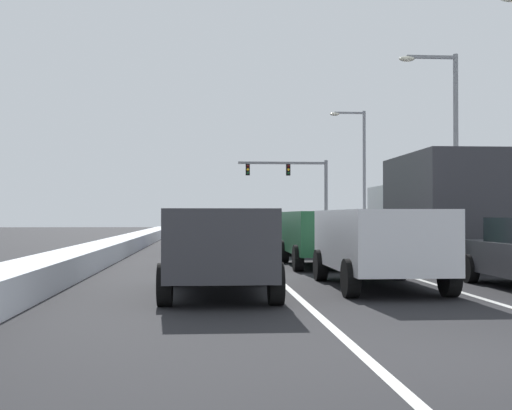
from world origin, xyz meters
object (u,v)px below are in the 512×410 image
(suv_white_center_lane_nearest, at_px, (378,241))
(sedan_red_center_lane_fourth, at_px, (273,231))
(sedan_black_left_lane_third, at_px, (206,235))
(sedan_navy_left_lane_fourth, at_px, (203,232))
(sedan_black_right_lane_third, at_px, (371,234))
(street_lamp_right_mid, at_px, (448,134))
(suv_navy_right_lane_fourth, at_px, (342,226))
(suv_green_center_lane_second, at_px, (322,233))
(box_truck_right_lane_second, at_px, (433,204))
(traffic_light_gantry, at_px, (299,180))
(street_lamp_right_far, at_px, (360,162))
(suv_charcoal_left_lane_nearest, at_px, (219,243))
(sedan_tan_left_lane_fifth, at_px, (209,230))
(roadside_sign_right, at_px, (448,175))
(sedan_silver_left_lane_second, at_px, (209,242))
(sedan_tan_right_lane_fifth, at_px, (322,229))
(suv_maroon_center_lane_fifth, at_px, (269,225))
(suv_gray_center_lane_third, at_px, (294,229))

(suv_white_center_lane_nearest, height_order, sedan_red_center_lane_fourth, suv_white_center_lane_nearest)
(sedan_black_left_lane_third, relative_size, sedan_navy_left_lane_fourth, 1.00)
(sedan_black_right_lane_third, xyz_separation_m, street_lamp_right_mid, (3.83, 1.41, 4.40))
(suv_navy_right_lane_fourth, distance_m, suv_green_center_lane_second, 14.40)
(box_truck_right_lane_second, distance_m, sedan_black_right_lane_third, 7.31)
(traffic_light_gantry, bearing_deg, street_lamp_right_far, -64.75)
(suv_charcoal_left_lane_nearest, height_order, sedan_tan_left_lane_fifth, suv_charcoal_left_lane_nearest)
(suv_navy_right_lane_fourth, bearing_deg, suv_green_center_lane_second, -103.74)
(suv_white_center_lane_nearest, height_order, traffic_light_gantry, traffic_light_gantry)
(suv_white_center_lane_nearest, xyz_separation_m, roadside_sign_right, (11.10, 26.49, 3.00))
(suv_navy_right_lane_fourth, relative_size, street_lamp_right_far, 0.53)
(sedan_silver_left_lane_second, bearing_deg, sedan_navy_left_lane_fourth, 91.23)
(suv_white_center_lane_nearest, xyz_separation_m, suv_green_center_lane_second, (-0.18, 6.10, 0.00))
(sedan_black_right_lane_third, xyz_separation_m, sedan_tan_right_lane_fifth, (0.15, 12.76, 0.00))
(sedan_tan_right_lane_fifth, xyz_separation_m, sedan_red_center_lane_fourth, (-3.66, -6.75, 0.00))
(suv_maroon_center_lane_fifth, xyz_separation_m, traffic_light_gantry, (4.08, 17.06, 3.48))
(sedan_tan_left_lane_fifth, distance_m, roadside_sign_right, 15.22)
(sedan_tan_left_lane_fifth, height_order, roadside_sign_right, roadside_sign_right)
(suv_green_center_lane_second, height_order, sedan_red_center_lane_fourth, suv_green_center_lane_second)
(sedan_red_center_lane_fourth, relative_size, suv_maroon_center_lane_fifth, 0.92)
(roadside_sign_right, bearing_deg, sedan_black_left_lane_third, -137.03)
(box_truck_right_lane_second, xyz_separation_m, traffic_light_gantry, (0.66, 36.03, 2.60))
(sedan_red_center_lane_fourth, xyz_separation_m, street_lamp_right_far, (7.92, 15.34, 4.68))
(sedan_navy_left_lane_fourth, xyz_separation_m, street_lamp_right_mid, (10.83, -3.35, 4.40))
(suv_white_center_lane_nearest, bearing_deg, sedan_black_left_lane_third, 106.10)
(sedan_navy_left_lane_fourth, height_order, street_lamp_right_mid, street_lamp_right_mid)
(box_truck_right_lane_second, xyz_separation_m, sedan_silver_left_lane_second, (-6.96, -0.29, -1.14))
(sedan_black_left_lane_third, bearing_deg, suv_charcoal_left_lane_nearest, -88.93)
(suv_green_center_lane_second, height_order, street_lamp_right_mid, street_lamp_right_mid)
(box_truck_right_lane_second, height_order, sedan_navy_left_lane_fourth, box_truck_right_lane_second)
(box_truck_right_lane_second, xyz_separation_m, sedan_tan_left_lane_fifth, (-6.89, 17.49, -1.14))
(suv_white_center_lane_nearest, bearing_deg, sedan_red_center_lane_fourth, 91.07)
(suv_navy_right_lane_fourth, relative_size, roadside_sign_right, 0.89)
(sedan_tan_right_lane_fifth, height_order, street_lamp_right_far, street_lamp_right_far)
(sedan_black_right_lane_third, relative_size, suv_maroon_center_lane_fifth, 0.92)
(suv_gray_center_lane_third, xyz_separation_m, sedan_navy_left_lane_fourth, (-3.76, 4.87, -0.25))
(suv_charcoal_left_lane_nearest, bearing_deg, suv_navy_right_lane_fourth, 72.41)
(sedan_silver_left_lane_second, height_order, traffic_light_gantry, traffic_light_gantry)
(suv_gray_center_lane_third, xyz_separation_m, suv_charcoal_left_lane_nearest, (-3.33, -14.39, 0.00))
(suv_charcoal_left_lane_nearest, distance_m, street_lamp_right_mid, 19.45)
(sedan_black_left_lane_third, bearing_deg, sedan_silver_left_lane_second, -89.27)
(suv_maroon_center_lane_fifth, xyz_separation_m, street_lamp_right_far, (7.60, 9.60, 4.43))
(box_truck_right_lane_second, distance_m, suv_green_center_lane_second, 3.66)
(suv_green_center_lane_second, bearing_deg, street_lamp_right_far, 74.98)
(traffic_light_gantry, bearing_deg, sedan_navy_left_lane_fourth, -108.16)
(sedan_silver_left_lane_second, relative_size, sedan_navy_left_lane_fourth, 1.00)
(suv_charcoal_left_lane_nearest, xyz_separation_m, sedan_tan_left_lane_fifth, (-0.10, 24.77, -0.25))
(suv_charcoal_left_lane_nearest, height_order, roadside_sign_right, roadside_sign_right)
(sedan_black_right_lane_third, xyz_separation_m, sedan_red_center_lane_fourth, (-3.51, 6.00, 0.00))
(suv_maroon_center_lane_fifth, height_order, sedan_black_left_lane_third, suv_maroon_center_lane_fifth)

